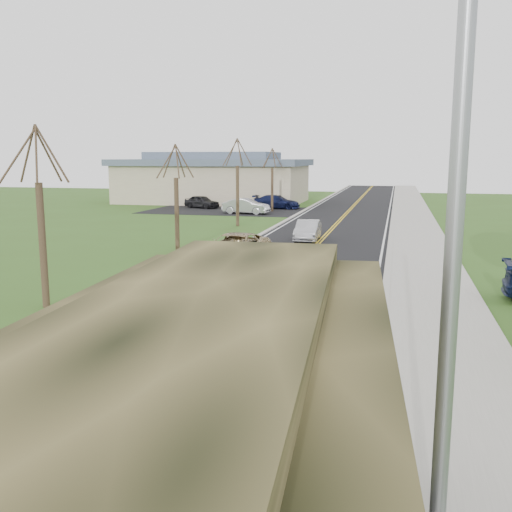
% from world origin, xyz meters
% --- Properties ---
extents(ground, '(160.00, 160.00, 0.00)m').
position_xyz_m(ground, '(0.00, 0.00, 0.00)').
color(ground, '#33521B').
rests_on(ground, ground).
extents(road, '(8.00, 120.00, 0.01)m').
position_xyz_m(road, '(0.00, 40.00, 0.01)').
color(road, black).
rests_on(road, ground).
extents(curb_right, '(0.30, 120.00, 0.12)m').
position_xyz_m(curb_right, '(4.15, 40.00, 0.06)').
color(curb_right, '#9E998E').
rests_on(curb_right, ground).
extents(sidewalk_right, '(3.20, 120.00, 0.10)m').
position_xyz_m(sidewalk_right, '(5.90, 40.00, 0.05)').
color(sidewalk_right, '#9E998E').
rests_on(sidewalk_right, ground).
extents(curb_left, '(0.30, 120.00, 0.10)m').
position_xyz_m(curb_left, '(-4.15, 40.00, 0.05)').
color(curb_left, '#9E998E').
rests_on(curb_left, ground).
extents(street_light, '(1.65, 0.22, 8.00)m').
position_xyz_m(street_light, '(4.90, -0.50, 4.43)').
color(street_light, gray).
rests_on(street_light, ground).
extents(bare_tree_a, '(1.93, 2.26, 6.08)m').
position_xyz_m(bare_tree_a, '(-7.00, 10.00, 2.63)').
color(bare_tree_a, '#38281C').
rests_on(bare_tree_a, ground).
extents(bare_tree_b, '(1.83, 2.14, 5.73)m').
position_xyz_m(bare_tree_b, '(-7.00, 22.00, 2.48)').
color(bare_tree_b, '#38281C').
rests_on(bare_tree_b, ground).
extents(bare_tree_c, '(2.04, 2.39, 6.42)m').
position_xyz_m(bare_tree_c, '(-7.00, 34.00, 2.78)').
color(bare_tree_c, '#38281C').
rests_on(bare_tree_c, ground).
extents(bare_tree_d, '(1.88, 2.20, 5.91)m').
position_xyz_m(bare_tree_d, '(-7.00, 46.00, 2.55)').
color(bare_tree_d, '#38281C').
rests_on(bare_tree_d, ground).
extents(commercial_building, '(25.50, 21.50, 5.65)m').
position_xyz_m(commercial_building, '(-15.98, 55.97, 2.69)').
color(commercial_building, tan).
rests_on(commercial_building, ground).
extents(military_truck, '(3.26, 8.11, 3.96)m').
position_xyz_m(military_truck, '(2.99, -1.96, 2.27)').
color(military_truck, black).
rests_on(military_truck, ground).
extents(suv_champagne, '(2.77, 5.33, 1.44)m').
position_xyz_m(suv_champagne, '(-3.00, 19.26, 0.72)').
color(suv_champagne, '#927C52').
rests_on(suv_champagne, ground).
extents(sedan_silver, '(1.47, 3.84, 1.25)m').
position_xyz_m(sedan_silver, '(-0.80, 27.76, 0.63)').
color(sedan_silver, '#AEAEB3').
rests_on(sedan_silver, ground).
extents(lot_car_dark, '(4.11, 2.92, 1.30)m').
position_xyz_m(lot_car_dark, '(-14.65, 47.88, 0.65)').
color(lot_car_dark, black).
rests_on(lot_car_dark, ground).
extents(lot_car_silver, '(4.40, 1.92, 1.40)m').
position_xyz_m(lot_car_silver, '(-8.78, 43.17, 0.70)').
color(lot_car_silver, '#A3A3A7').
rests_on(lot_car_silver, ground).
extents(lot_car_navy, '(4.81, 2.26, 1.36)m').
position_xyz_m(lot_car_navy, '(-7.22, 49.18, 0.68)').
color(lot_car_navy, '#0F1539').
rests_on(lot_car_navy, ground).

